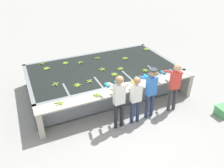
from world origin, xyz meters
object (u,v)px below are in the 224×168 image
banana_bunch_floating_2 (102,69)px  banana_bunch_floating_9 (77,85)px  banana_bunch_floating_8 (145,70)px  banana_bunch_floating_13 (46,68)px  knife_0 (139,87)px  banana_bunch_floating_6 (120,69)px  banana_bunch_floating_0 (43,64)px  banana_bunch_ledge_2 (114,89)px  banana_bunch_floating_1 (55,84)px  knife_1 (184,73)px  banana_bunch_floating_11 (125,58)px  worker_3 (174,83)px  worker_2 (151,88)px  banana_bunch_floating_5 (80,63)px  worker_0 (119,97)px  banana_bunch_floating_10 (97,58)px  banana_bunch_ledge_0 (97,95)px  banana_bunch_floating_7 (65,63)px  crate (224,110)px  banana_bunch_floating_3 (114,74)px  banana_bunch_floating_12 (146,49)px  worker_1 (135,96)px  banana_bunch_floating_4 (89,81)px  banana_bunch_ledge_1 (59,103)px

banana_bunch_floating_2 → banana_bunch_floating_9: (-1.17, -0.72, -0.00)m
banana_bunch_floating_8 → banana_bunch_floating_13: bearing=152.7°
banana_bunch_floating_9 → knife_0: banana_bunch_floating_9 is taller
banana_bunch_floating_6 → banana_bunch_floating_13: size_ratio=1.01×
banana_bunch_floating_0 → banana_bunch_ledge_2: banana_bunch_ledge_2 is taller
banana_bunch_floating_1 → banana_bunch_floating_2: size_ratio=1.00×
banana_bunch_floating_6 → knife_1: bearing=-33.7°
banana_bunch_ledge_2 → banana_bunch_floating_11: bearing=54.5°
worker_3 → banana_bunch_floating_11: 2.66m
worker_2 → banana_bunch_floating_6: worker_2 is taller
banana_bunch_floating_5 → banana_bunch_floating_8: size_ratio=0.98×
banana_bunch_floating_2 → banana_bunch_floating_8: size_ratio=0.98×
banana_bunch_floating_13 → worker_3: bearing=-41.1°
worker_2 → worker_0: bearing=-177.8°
banana_bunch_floating_10 → banana_bunch_ledge_0: 2.79m
banana_bunch_floating_5 → banana_bunch_ledge_2: (0.36, -2.38, 0.00)m
banana_bunch_floating_6 → banana_bunch_floating_9: same height
banana_bunch_floating_2 → banana_bunch_floating_7: size_ratio=0.98×
banana_bunch_floating_10 → banana_bunch_floating_6: bearing=-72.0°
banana_bunch_floating_0 → worker_3: bearing=-45.0°
banana_bunch_floating_7 → crate: 5.90m
banana_bunch_floating_3 → banana_bunch_floating_13: 2.56m
banana_bunch_floating_5 → banana_bunch_floating_13: 1.30m
banana_bunch_floating_7 → banana_bunch_floating_8: 3.10m
banana_bunch_floating_2 → banana_bunch_ledge_2: size_ratio=1.00×
banana_bunch_floating_0 → banana_bunch_floating_10: 2.15m
worker_2 → banana_bunch_floating_11: 2.67m
banana_bunch_floating_13 → worker_0: bearing=-64.0°
banana_bunch_floating_1 → banana_bunch_ledge_2: bearing=-34.4°
banana_bunch_floating_12 → worker_1: bearing=-126.9°
banana_bunch_floating_5 → crate: 5.39m
banana_bunch_floating_9 → banana_bunch_ledge_2: bearing=-37.0°
banana_bunch_floating_5 → knife_1: 3.93m
banana_bunch_floating_2 → banana_bunch_floating_9: 1.38m
banana_bunch_floating_9 → banana_bunch_floating_10: size_ratio=1.01×
banana_bunch_floating_8 → banana_bunch_ledge_2: (-1.58, -0.73, 0.00)m
banana_bunch_floating_12 → worker_3: bearing=-106.7°
worker_3 → banana_bunch_floating_5: worker_3 is taller
banana_bunch_floating_7 → crate: bearing=-45.2°
banana_bunch_floating_4 → knife_1: banana_bunch_floating_4 is taller
banana_bunch_floating_7 → worker_3: bearing=-49.6°
banana_bunch_floating_13 → banana_bunch_ledge_0: bearing=-67.1°
banana_bunch_floating_0 → crate: size_ratio=0.51×
worker_0 → banana_bunch_floating_13: (-1.49, 3.06, -0.16)m
banana_bunch_floating_1 → banana_bunch_floating_3: same height
banana_bunch_floating_5 → banana_bunch_ledge_2: bearing=-81.3°
worker_2 → banana_bunch_ledge_1: size_ratio=6.22×
banana_bunch_floating_10 → crate: 5.03m
banana_bunch_floating_0 → banana_bunch_floating_9: same height
worker_1 → banana_bunch_floating_13: worker_1 is taller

